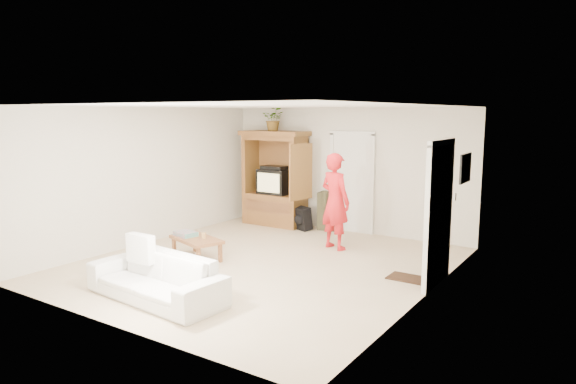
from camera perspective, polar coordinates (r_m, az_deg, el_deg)
name	(u,v)px	position (r m, az deg, el deg)	size (l,w,h in m)	color
floor	(263,264)	(8.64, -2.82, -8.01)	(6.00, 6.00, 0.00)	tan
ceiling	(262,106)	(8.27, -2.95, 9.51)	(6.00, 6.00, 0.00)	white
wall_back	(346,170)	(10.90, 6.48, 2.44)	(5.50, 5.50, 0.00)	silver
wall_front	(107,218)	(6.23, -19.43, -2.78)	(5.50, 5.50, 0.00)	silver
wall_left	(147,176)	(10.21, -15.44, 1.75)	(6.00, 6.00, 0.00)	silver
wall_right	(428,203)	(7.10, 15.33, -1.21)	(6.00, 6.00, 0.00)	silver
armoire	(276,185)	(11.46, -1.37, 0.83)	(1.82, 1.14, 2.10)	brown
door_back	(352,184)	(10.84, 7.09, 0.90)	(0.85, 0.05, 2.04)	white
doorway_right	(439,216)	(7.72, 16.46, -2.58)	(0.05, 0.90, 2.04)	black
framed_picture	(465,168)	(8.88, 19.11, 2.52)	(0.03, 0.60, 0.48)	black
doormat	(408,278)	(8.10, 13.23, -9.31)	(0.60, 0.40, 0.02)	#382316
plant	(274,119)	(11.34, -1.59, 8.11)	(0.47, 0.41, 0.52)	#4C7238
man	(335,201)	(9.45, 5.26, -1.03)	(0.65, 0.43, 1.78)	red
sofa	(156,278)	(7.21, -14.46, -9.19)	(2.07, 0.81, 0.60)	white
coffee_table	(196,241)	(8.99, -10.15, -5.33)	(1.11, 0.82, 0.37)	brown
towel	(186,234)	(9.14, -11.32, -4.56)	(0.38, 0.28, 0.08)	#D5476C
candle	(204,235)	(8.91, -9.33, -4.79)	(0.08, 0.08, 0.10)	tan
backpack_black	(302,219)	(11.02, 1.61, -3.02)	(0.39, 0.23, 0.48)	black
backpack_olive	(329,211)	(11.05, 4.56, -2.12)	(0.43, 0.32, 0.82)	#47442B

